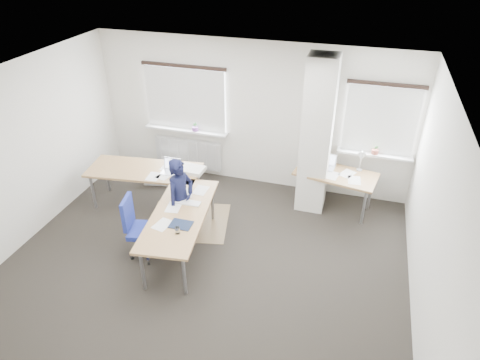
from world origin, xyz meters
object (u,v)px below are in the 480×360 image
(desk_main, at_px, (163,191))
(task_chair, at_px, (144,239))
(desk_side, at_px, (336,175))
(person, at_px, (181,199))

(desk_main, height_order, task_chair, task_chair)
(desk_main, xyz_separation_m, desk_side, (2.69, 1.36, -0.01))
(task_chair, height_order, person, person)
(desk_main, height_order, person, person)
(desk_main, relative_size, person, 1.91)
(desk_main, height_order, desk_side, desk_side)
(desk_side, bearing_deg, person, -136.17)
(desk_main, relative_size, task_chair, 2.62)
(desk_main, relative_size, desk_side, 1.81)
(desk_side, height_order, task_chair, desk_side)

